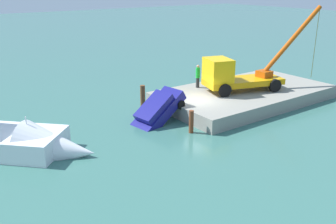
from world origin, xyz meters
The scene contains 8 objects.
ground centered at (0.00, 0.00, 0.00)m, with size 200.00×200.00×0.00m, color #386B60.
dock centered at (-4.97, 0.00, 0.50)m, with size 13.92×7.66×1.00m, color gray.
crane_truck centered at (-3.97, -0.05, 2.37)m, with size 10.53×4.06×6.32m.
dock_worker centered at (-2.19, -2.58, 1.96)m, with size 0.34×0.34×1.86m.
salvaged_car centered at (3.63, -0.13, 0.69)m, with size 4.47×2.55×3.16m.
piling_near centered at (2.92, -2.80, 0.97)m, with size 0.36×0.36×1.94m, color brown.
piling_mid centered at (2.96, -0.35, 0.81)m, with size 0.31×0.31×1.61m, color brown.
piling_far centered at (2.76, 2.70, 0.75)m, with size 0.30×0.30×1.50m, color brown.
Camera 1 is at (17.04, 19.94, 9.22)m, focal length 40.28 mm.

